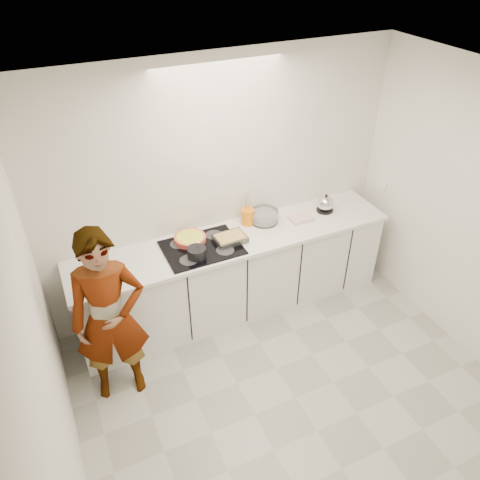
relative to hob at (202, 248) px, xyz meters
name	(u,v)px	position (x,y,z in m)	size (l,w,h in m)	color
floor	(295,398)	(0.35, -1.26, -0.92)	(3.60, 3.20, 0.00)	#AEAEA3
ceiling	(326,110)	(0.35, -1.26, 1.68)	(3.60, 3.20, 0.00)	white
wall_back	(221,189)	(0.35, 0.34, 0.38)	(3.60, 0.00, 2.60)	white
wall_left	(46,369)	(-1.45, -1.26, 0.38)	(0.00, 3.20, 2.60)	white
base_cabinets	(235,276)	(0.35, 0.02, -0.48)	(3.20, 0.58, 0.87)	white
countertop	(235,240)	(0.35, 0.02, -0.03)	(3.24, 0.64, 0.04)	white
hob	(202,248)	(0.00, 0.00, 0.00)	(0.72, 0.54, 0.01)	black
tart_dish	(190,238)	(-0.06, 0.14, 0.03)	(0.39, 0.39, 0.05)	#D04B3D
saucepan	(197,253)	(-0.10, -0.13, 0.06)	(0.21, 0.21, 0.16)	black
baking_dish	(230,238)	(0.28, -0.02, 0.04)	(0.31, 0.23, 0.06)	silver
mixing_bowl	(264,217)	(0.75, 0.17, 0.05)	(0.32, 0.32, 0.13)	silver
tea_towel	(301,218)	(1.11, 0.04, 0.01)	(0.23, 0.17, 0.04)	white
kettle	(325,204)	(1.43, 0.08, 0.08)	(0.23, 0.23, 0.20)	black
utensil_crock	(248,217)	(0.58, 0.20, 0.08)	(0.13, 0.13, 0.17)	orange
cook	(110,319)	(-0.99, -0.49, -0.08)	(0.61, 0.40, 1.67)	white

